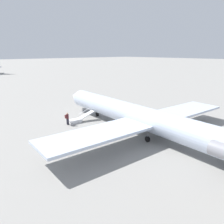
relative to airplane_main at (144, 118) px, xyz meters
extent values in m
plane|color=gray|center=(1.04, -0.06, -2.17)|extent=(600.00, 600.00, 0.00)
cylinder|color=silver|center=(1.04, -0.06, -0.02)|extent=(28.26, 4.52, 2.77)
cone|color=silver|center=(16.60, -1.04, -0.02)|extent=(3.21, 2.90, 2.71)
cube|color=silver|center=(0.09, 7.30, -0.23)|extent=(5.16, 12.07, 0.28)
cube|color=silver|center=(-0.82, -7.26, -0.23)|extent=(5.16, 12.07, 0.28)
cylinder|color=black|center=(10.16, -0.64, -1.83)|extent=(0.69, 0.21, 0.69)
cylinder|color=gray|center=(10.16, -0.64, -1.38)|extent=(0.12, 0.12, 0.21)
cylinder|color=black|center=(-1.70, 1.35, -1.83)|extent=(0.69, 0.21, 0.69)
cylinder|color=gray|center=(-1.70, 1.35, -1.38)|extent=(0.12, 0.12, 0.21)
cylinder|color=black|center=(-1.85, -1.13, -1.83)|extent=(0.69, 0.21, 0.69)
cylinder|color=gray|center=(-1.85, -1.13, -1.38)|extent=(0.12, 0.12, 0.21)
cube|color=silver|center=(9.73, 3.73, -1.92)|extent=(1.21, 1.87, 0.50)
cube|color=silver|center=(9.61, 1.74, -1.30)|extent=(1.04, 2.29, 0.86)
cube|color=silver|center=(10.06, 1.71, -0.80)|extent=(0.20, 2.22, 0.80)
cube|color=#23232D|center=(9.68, 4.97, -1.74)|extent=(0.22, 0.29, 0.85)
cylinder|color=#4C1E23|center=(9.68, 4.97, -0.99)|extent=(0.36, 0.36, 0.65)
sphere|color=tan|center=(9.68, 4.97, -0.55)|extent=(0.24, 0.24, 0.24)
cube|color=#592323|center=(9.70, 5.24, -0.96)|extent=(0.29, 0.20, 0.44)
camera|label=1|loc=(-16.24, 19.58, 7.74)|focal=35.00mm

